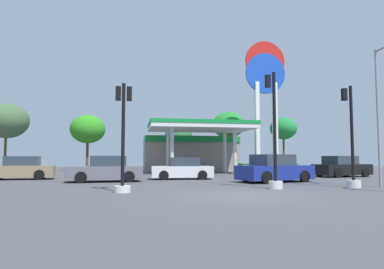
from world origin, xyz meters
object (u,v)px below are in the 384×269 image
Objects in this scene: car_0 at (20,169)px; tree_3 at (228,125)px; traffic_signal_1 at (274,149)px; corner_streetlamp at (381,102)px; traffic_signal_2 at (123,146)px; station_pole_sign at (266,87)px; car_1 at (342,167)px; car_4 at (274,170)px; tree_0 at (6,121)px; car_2 at (182,169)px; car_5 at (267,167)px; tree_1 at (88,129)px; car_3 at (106,170)px; tree_4 at (283,129)px; tree_2 at (179,136)px; traffic_signal_0 at (352,154)px.

tree_3 is at bearing 40.64° from car_0.
corner_streetlamp is at bearing -1.75° from traffic_signal_1.
traffic_signal_2 is at bearing -114.73° from tree_3.
traffic_signal_1 is at bearing -101.57° from tree_3.
station_pole_sign is 2.99× the size of car_1.
tree_0 reaches higher than car_4.
car_2 is 19.62m from tree_3.
car_4 is 21.58m from tree_3.
car_1 is at bearing -81.43° from station_pole_sign.
tree_1 is (-15.49, 14.46, 3.96)m from car_5.
car_3 is at bearing -79.91° from tree_1.
station_pole_sign is 21.32m from traffic_signal_1.
traffic_signal_2 is at bearing -62.52° from tree_0.
car_2 is at bearing -44.95° from tree_0.
tree_4 reaches higher than traffic_signal_1.
station_pole_sign is at bearing 25.00° from car_0.
tree_0 is 24.27m from tree_3.
car_4 is at bearing -83.32° from tree_2.
car_3 is at bearing 142.22° from traffic_signal_1.
tree_2 is (-9.69, 17.35, 3.33)m from car_1.
car_0 is 0.62× the size of tree_3.
tree_4 is at bearing 10.47° from tree_3.
tree_2 is at bearing -177.94° from tree_4.
tree_4 is at bearing 77.74° from car_1.
car_0 is 1.08× the size of car_2.
traffic_signal_0 reaches higher than car_1.
tree_4 is (13.57, 0.49, 1.14)m from tree_2.
car_0 is 16.12m from traffic_signal_1.
station_pole_sign is at bearing 79.10° from traffic_signal_0.
tree_0 reaches higher than corner_streetlamp.
tree_3 reaches higher than car_4.
tree_0 reaches higher than tree_2.
tree_1 reaches higher than car_5.
tree_2 is at bearing 6.38° from tree_0.
traffic_signal_1 is 28.18m from tree_1.
tree_2 is at bearing 83.04° from car_2.
car_0 is 0.91× the size of traffic_signal_0.
car_2 is at bearing -132.98° from station_pole_sign.
tree_2 is (-4.51, 25.90, 2.48)m from traffic_signal_0.
tree_4 is (26.03, 17.16, 4.48)m from car_0.
station_pole_sign reaches higher than tree_3.
tree_3 is at bearing 65.27° from traffic_signal_2.
car_0 is 31.49m from tree_4.
tree_1 is at bearing 100.07° from traffic_signal_2.
car_2 is (-10.36, -11.12, -8.11)m from station_pole_sign.
station_pole_sign is 17.23m from car_2.
station_pole_sign reaches higher than traffic_signal_2.
tree_4 reaches higher than car_4.
car_1 reaches higher than car_3.
car_0 is at bearing 153.34° from corner_streetlamp.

